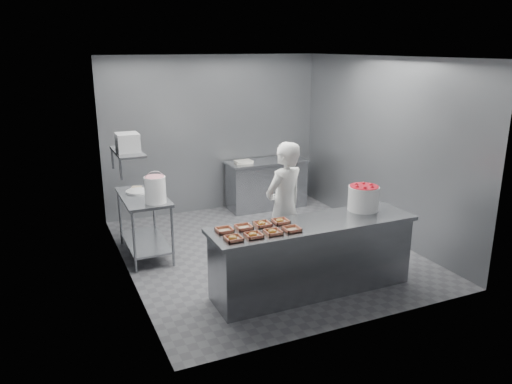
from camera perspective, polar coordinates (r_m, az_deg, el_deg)
floor at (r=7.49m, az=1.12°, el=-6.75°), size 4.50×4.50×0.00m
ceiling at (r=6.89m, az=1.25°, el=15.19°), size 4.50×4.50×0.00m
wall_back at (r=9.11m, az=-4.88°, el=6.57°), size 4.00×0.04×2.80m
wall_left at (r=6.49m, az=-15.03°, el=2.06°), size 0.04×4.50×2.80m
wall_right at (r=8.10m, az=14.15°, el=4.90°), size 0.04×4.50×2.80m
service_counter at (r=6.22m, az=6.46°, el=-7.34°), size 2.60×0.70×0.90m
prep_table at (r=7.34m, az=-12.65°, el=-2.71°), size 0.60×1.20×0.90m
back_counter at (r=9.33m, az=1.20°, el=0.91°), size 1.50×0.60×0.90m
wall_shelf at (r=7.06m, az=-14.48°, el=4.48°), size 0.35×0.90×0.03m
tray_0 at (r=5.47m, az=-2.61°, el=-5.31°), size 0.19×0.18×0.06m
tray_1 at (r=5.56m, az=-0.30°, el=-4.94°), size 0.19×0.18×0.06m
tray_2 at (r=5.65m, az=1.94°, el=-4.58°), size 0.19×0.18×0.06m
tray_3 at (r=5.76m, az=4.12°, el=-4.25°), size 0.19×0.18×0.04m
tray_4 at (r=5.73m, az=-3.64°, el=-4.35°), size 0.19×0.18×0.04m
tray_5 at (r=5.81m, az=-1.42°, el=-4.02°), size 0.19×0.18×0.04m
tray_6 at (r=5.90m, az=0.72°, el=-3.67°), size 0.19×0.18×0.06m
tray_7 at (r=5.99m, az=2.80°, el=-3.34°), size 0.19×0.18×0.06m
worker at (r=6.62m, az=3.23°, el=-1.79°), size 0.75×0.63×1.77m
strawberry_tub at (r=6.55m, az=12.18°, el=-0.59°), size 0.39×0.39×0.32m
glaze_bucket at (r=6.84m, az=-11.46°, el=0.34°), size 0.30×0.29×0.44m
bucket_lid at (r=7.43m, az=-13.38°, el=0.08°), size 0.44×0.44×0.03m
rag at (r=7.65m, az=-13.51°, el=0.51°), size 0.18×0.17×0.02m
appliance at (r=6.97m, az=-14.47°, el=5.51°), size 0.29×0.34×0.25m
paper_stack at (r=9.04m, az=-1.42°, el=3.47°), size 0.32×0.24×0.05m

